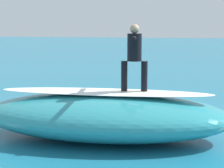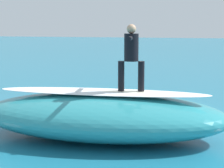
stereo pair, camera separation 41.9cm
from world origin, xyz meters
name	(u,v)px [view 1 (the left image)]	position (x,y,z in m)	size (l,w,h in m)	color
ground_plane	(136,116)	(0.00, 0.00, 0.00)	(120.00, 120.00, 0.00)	teal
wave_crest	(105,116)	(0.46, 2.65, 0.58)	(6.41, 3.09, 1.16)	teal
wave_foam_lip	(105,92)	(0.46, 2.65, 1.20)	(5.45, 1.08, 0.08)	white
surfboard_riding	(134,93)	(-0.27, 2.64, 1.21)	(2.11, 0.47, 0.09)	#EAE5C6
surfer_riding	(134,52)	(-0.27, 2.64, 2.21)	(0.65, 1.56, 1.65)	black
surfboard_paddling	(97,102)	(1.67, -1.85, 0.04)	(2.00, 0.54, 0.08)	#33B2D1
surfer_paddling	(93,97)	(1.80, -1.84, 0.21)	(1.64, 0.40, 0.29)	black
foam_patch_mid	(181,114)	(-1.38, -0.23, 0.07)	(0.72, 0.44, 0.14)	white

